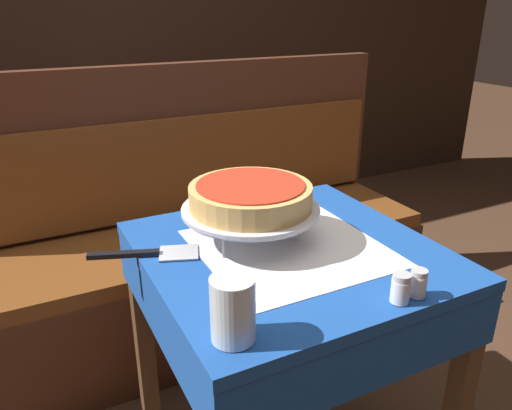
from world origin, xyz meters
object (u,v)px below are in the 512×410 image
(water_glass_near, at_px, (233,309))
(pepper_shaker, at_px, (418,283))
(dining_table_front, at_px, (289,285))
(salt_shaker, at_px, (401,288))
(booth_bench, at_px, (205,260))
(deep_dish_pizza, at_px, (251,196))
(condiment_caddy, at_px, (123,119))
(pizza_server, at_px, (147,254))
(dining_table_rear, at_px, (144,147))
(pizza_pan_stand, at_px, (251,211))

(water_glass_near, xyz_separation_m, pepper_shaker, (0.40, -0.04, -0.03))
(dining_table_front, relative_size, salt_shaker, 11.67)
(dining_table_front, distance_m, booth_bench, 0.83)
(dining_table_front, xyz_separation_m, water_glass_near, (-0.27, -0.27, 0.17))
(deep_dish_pizza, relative_size, condiment_caddy, 2.07)
(deep_dish_pizza, distance_m, pizza_server, 0.29)
(dining_table_rear, bearing_deg, water_glass_near, -99.75)
(salt_shaker, height_order, condiment_caddy, condiment_caddy)
(dining_table_front, xyz_separation_m, dining_table_rear, (0.03, 1.51, -0.01))
(dining_table_front, relative_size, pizza_pan_stand, 2.12)
(pepper_shaker, bearing_deg, condiment_caddy, 95.52)
(dining_table_rear, bearing_deg, salt_shaker, -88.57)
(dining_table_rear, distance_m, water_glass_near, 1.81)
(dining_table_rear, bearing_deg, dining_table_front, -91.14)
(dining_table_rear, distance_m, pizza_pan_stand, 1.44)
(pizza_server, relative_size, salt_shaker, 4.16)
(booth_bench, relative_size, water_glass_near, 14.52)
(salt_shaker, relative_size, pepper_shaker, 1.05)
(booth_bench, xyz_separation_m, water_glass_near, (-0.33, -1.03, 0.48))
(pizza_pan_stand, distance_m, pepper_shaker, 0.44)
(deep_dish_pizza, bearing_deg, pizza_pan_stand, 90.00)
(salt_shaker, bearing_deg, water_glass_near, 172.92)
(water_glass_near, xyz_separation_m, salt_shaker, (0.35, -0.04, -0.03))
(condiment_caddy, bearing_deg, pepper_shaker, -84.48)
(condiment_caddy, bearing_deg, pizza_server, -100.96)
(pizza_server, height_order, salt_shaker, salt_shaker)
(salt_shaker, xyz_separation_m, pepper_shaker, (0.05, 0.00, -0.00))
(dining_table_rear, relative_size, booth_bench, 0.41)
(deep_dish_pizza, bearing_deg, dining_table_front, -52.50)
(dining_table_rear, relative_size, water_glass_near, 5.91)
(water_glass_near, bearing_deg, pizza_server, 97.87)
(pizza_pan_stand, bearing_deg, pepper_shaker, -64.59)
(booth_bench, bearing_deg, pizza_pan_stand, -100.29)
(deep_dish_pizza, height_order, water_glass_near, deep_dish_pizza)
(pizza_server, xyz_separation_m, condiment_caddy, (0.27, 1.41, 0.03))
(booth_bench, bearing_deg, condiment_caddy, 98.46)
(deep_dish_pizza, bearing_deg, pepper_shaker, -64.59)
(pizza_pan_stand, bearing_deg, water_glass_near, -120.73)
(water_glass_near, bearing_deg, pepper_shaker, -6.25)
(pizza_pan_stand, xyz_separation_m, condiment_caddy, (0.01, 1.44, -0.05))
(dining_table_rear, xyz_separation_m, pizza_pan_stand, (-0.10, -1.42, 0.20))
(dining_table_front, xyz_separation_m, deep_dish_pizza, (-0.07, 0.09, 0.23))
(booth_bench, height_order, pizza_pan_stand, booth_bench)
(dining_table_rear, distance_m, booth_bench, 0.80)
(deep_dish_pizza, relative_size, water_glass_near, 2.48)
(dining_table_front, relative_size, deep_dish_pizza, 2.41)
(booth_bench, relative_size, salt_shaker, 28.41)
(pizza_server, bearing_deg, dining_table_front, -19.94)
(pizza_pan_stand, xyz_separation_m, water_glass_near, (-0.21, -0.35, -0.02))
(dining_table_rear, height_order, deep_dish_pizza, deep_dish_pizza)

